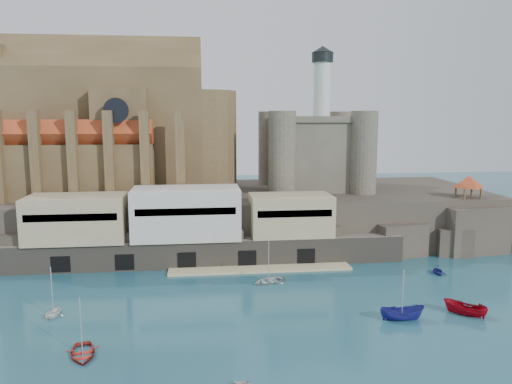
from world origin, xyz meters
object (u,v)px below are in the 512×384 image
object	(u,v)px
church	(115,131)
boat_2	(402,320)
boat_0	(83,355)
castle_keep	(314,149)
pavilion	(469,183)

from	to	relation	value
church	boat_2	bearing A→B (deg)	-48.31
boat_0	castle_keep	bearing A→B (deg)	41.98
church	pavilion	bearing A→B (deg)	-13.48
pavilion	boat_2	xyz separation A→B (m)	(-25.07, -30.25, -12.73)
castle_keep	pavilion	world-z (taller)	castle_keep
pavilion	boat_2	distance (m)	41.29
boat_0	boat_2	bearing A→B (deg)	-4.42
church	pavilion	size ratio (longest dim) A/B	7.34
pavilion	boat_0	distance (m)	72.78
castle_keep	boat_2	bearing A→B (deg)	-88.92
boat_0	boat_2	world-z (taller)	boat_2
boat_0	boat_2	xyz separation A→B (m)	(37.29, 5.06, 0.00)
church	castle_keep	bearing A→B (deg)	-1.11
pavilion	boat_2	bearing A→B (deg)	-129.65
church	boat_2	world-z (taller)	church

